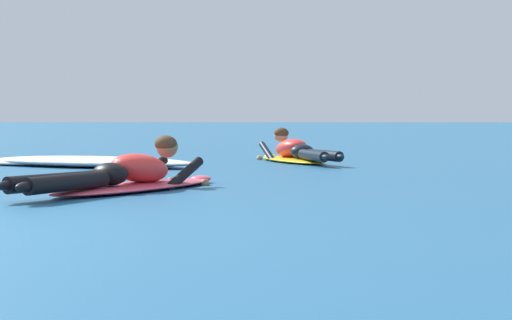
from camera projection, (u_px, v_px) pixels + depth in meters
ground_plane at (103, 154)px, 15.12m from camera, size 120.00×120.00×0.00m
surfer_near at (128, 176)px, 7.90m from camera, size 1.73×2.49×0.54m
surfer_far at (295, 153)px, 12.61m from camera, size 1.25×2.50×0.53m
whitewater_mid_right at (91, 162)px, 11.63m from camera, size 3.16×2.03×0.14m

